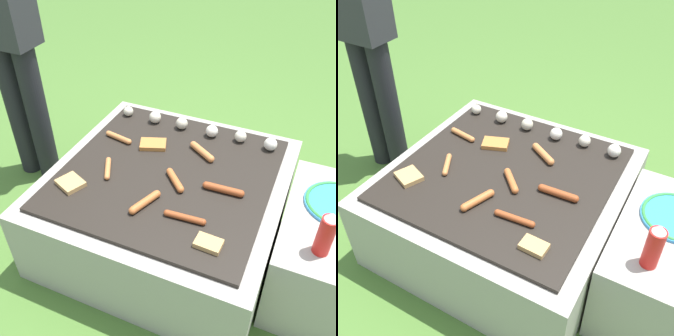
% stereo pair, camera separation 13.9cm
% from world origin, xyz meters
% --- Properties ---
extents(ground_plane, '(14.00, 14.00, 0.00)m').
position_xyz_m(ground_plane, '(0.00, 0.00, 0.00)').
color(ground_plane, '#47702D').
extents(grill, '(0.99, 0.99, 0.39)m').
position_xyz_m(grill, '(0.00, 0.00, 0.19)').
color(grill, '#9E998E').
rests_on(grill, ground_plane).
extents(side_ledge, '(0.38, 0.62, 0.39)m').
position_xyz_m(side_ledge, '(0.69, -0.00, 0.19)').
color(side_ledge, '#9E998E').
rests_on(side_ledge, ground_plane).
extents(person_standing, '(0.27, 0.21, 1.57)m').
position_xyz_m(person_standing, '(-0.88, 0.16, 0.90)').
color(person_standing, black).
rests_on(person_standing, ground_plane).
extents(sausage_front_center, '(0.15, 0.05, 0.03)m').
position_xyz_m(sausage_front_center, '(-0.31, 0.13, 0.40)').
color(sausage_front_center, '#C6753D').
rests_on(sausage_front_center, grill).
extents(sausage_front_right, '(0.07, 0.15, 0.03)m').
position_xyz_m(sausage_front_right, '(0.00, -0.22, 0.40)').
color(sausage_front_right, '#B7602D').
rests_on(sausage_front_right, grill).
extents(sausage_back_left, '(0.14, 0.10, 0.03)m').
position_xyz_m(sausage_back_left, '(0.09, 0.18, 0.41)').
color(sausage_back_left, '#C6753D').
rests_on(sausage_back_left, grill).
extents(sausage_back_center, '(0.11, 0.12, 0.03)m').
position_xyz_m(sausage_back_center, '(0.06, -0.06, 0.40)').
color(sausage_back_center, '#B7602D').
rests_on(sausage_back_center, grill).
extents(sausage_back_right, '(0.17, 0.04, 0.03)m').
position_xyz_m(sausage_back_right, '(0.26, -0.03, 0.40)').
color(sausage_back_right, '#93421E').
rests_on(sausage_back_right, grill).
extents(sausage_mid_left, '(0.17, 0.03, 0.02)m').
position_xyz_m(sausage_mid_left, '(0.17, -0.24, 0.40)').
color(sausage_mid_left, '#93421E').
rests_on(sausage_mid_left, grill).
extents(sausage_mid_right, '(0.08, 0.13, 0.02)m').
position_xyz_m(sausage_mid_right, '(-0.24, -0.10, 0.40)').
color(sausage_mid_right, '#C6753D').
rests_on(sausage_mid_right, grill).
extents(bread_slice_right, '(0.14, 0.12, 0.02)m').
position_xyz_m(bread_slice_right, '(-0.14, 0.15, 0.40)').
color(bread_slice_right, '#B27033').
rests_on(bread_slice_right, grill).
extents(bread_slice_center, '(0.10, 0.07, 0.02)m').
position_xyz_m(bread_slice_center, '(0.29, -0.32, 0.40)').
color(bread_slice_center, tan).
rests_on(bread_slice_center, grill).
extents(bread_slice_left, '(0.13, 0.12, 0.02)m').
position_xyz_m(bread_slice_left, '(-0.33, -0.24, 0.40)').
color(bread_slice_left, tan).
rests_on(bread_slice_left, grill).
extents(mushroom_row, '(0.79, 0.07, 0.06)m').
position_xyz_m(mushroom_row, '(0.02, 0.34, 0.42)').
color(mushroom_row, beige).
rests_on(mushroom_row, grill).
extents(condiment_bottle, '(0.06, 0.06, 0.18)m').
position_xyz_m(condiment_bottle, '(0.65, -0.19, 0.48)').
color(condiment_bottle, red).
rests_on(condiment_bottle, side_ledge).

